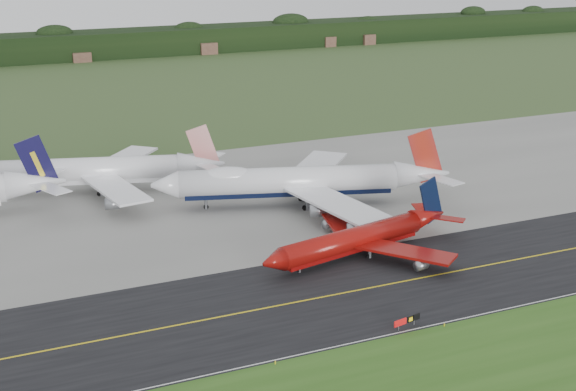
# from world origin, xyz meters

# --- Properties ---
(ground) EXTENTS (600.00, 600.00, 0.00)m
(ground) POSITION_xyz_m (0.00, 0.00, 0.00)
(ground) COLOR #334B23
(ground) RESTS_ON ground
(grass_verge) EXTENTS (400.00, 30.00, 0.01)m
(grass_verge) POSITION_xyz_m (0.00, -35.00, 0.01)
(grass_verge) COLOR #2B5318
(grass_verge) RESTS_ON ground
(taxiway) EXTENTS (400.00, 32.00, 0.02)m
(taxiway) POSITION_xyz_m (0.00, -4.00, 0.01)
(taxiway) COLOR black
(taxiway) RESTS_ON ground
(apron) EXTENTS (400.00, 78.00, 0.01)m
(apron) POSITION_xyz_m (0.00, 51.00, 0.01)
(apron) COLOR slate
(apron) RESTS_ON ground
(taxiway_centreline) EXTENTS (400.00, 0.40, 0.00)m
(taxiway_centreline) POSITION_xyz_m (0.00, -4.00, 0.03)
(taxiway_centreline) COLOR gold
(taxiway_centreline) RESTS_ON taxiway
(taxiway_edge_line) EXTENTS (400.00, 0.25, 0.00)m
(taxiway_edge_line) POSITION_xyz_m (0.00, -19.50, 0.03)
(taxiway_edge_line) COLOR silver
(taxiway_edge_line) RESTS_ON taxiway
(horizon_treeline) EXTENTS (700.00, 25.00, 12.00)m
(horizon_treeline) POSITION_xyz_m (0.00, 273.76, 5.47)
(horizon_treeline) COLOR black
(horizon_treeline) RESTS_ON ground
(jet_ba_747) EXTENTS (63.75, 51.61, 16.33)m
(jet_ba_747) POSITION_xyz_m (4.67, 39.39, 5.56)
(jet_ba_747) COLOR white
(jet_ba_747) RESTS_ON ground
(jet_red_737) EXTENTS (42.98, 34.47, 11.68)m
(jet_red_737) POSITION_xyz_m (3.73, 9.66, 3.23)
(jet_red_737) COLOR maroon
(jet_red_737) RESTS_ON ground
(jet_star_tail) EXTENTS (56.06, 45.84, 15.02)m
(jet_star_tail) POSITION_xyz_m (-32.53, 66.36, 5.01)
(jet_star_tail) COLOR white
(jet_star_tail) RESTS_ON ground
(taxiway_sign) EXTENTS (5.00, 1.19, 1.69)m
(taxiway_sign) POSITION_xyz_m (-3.84, -18.53, 1.19)
(taxiway_sign) COLOR slate
(taxiway_sign) RESTS_ON ground
(edge_marker_left) EXTENTS (0.16, 0.16, 0.50)m
(edge_marker_left) POSITION_xyz_m (-26.09, -20.50, 0.25)
(edge_marker_left) COLOR yellow
(edge_marker_left) RESTS_ON ground
(edge_marker_center) EXTENTS (0.16, 0.16, 0.50)m
(edge_marker_center) POSITION_xyz_m (1.53, -20.50, 0.25)
(edge_marker_center) COLOR yellow
(edge_marker_center) RESTS_ON ground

